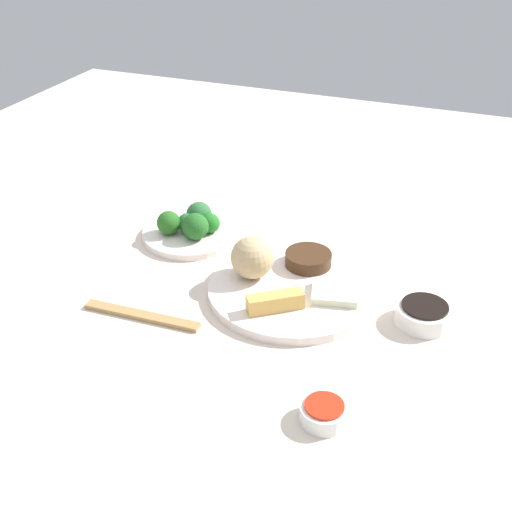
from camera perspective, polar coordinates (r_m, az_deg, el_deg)
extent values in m
cube|color=beige|center=(1.15, 1.87, -3.73)|extent=(2.20, 2.20, 0.02)
cylinder|color=white|center=(1.15, 3.13, -2.90)|extent=(0.29, 0.29, 0.02)
sphere|color=tan|center=(1.15, -0.32, -0.13)|extent=(0.08, 0.08, 0.08)
cube|color=gold|center=(1.08, 1.67, -3.97)|extent=(0.09, 0.08, 0.03)
cube|color=beige|center=(1.12, 6.77, -3.15)|extent=(0.09, 0.08, 0.01)
cylinder|color=#3F2614|center=(1.20, 4.51, -0.25)|extent=(0.08, 0.08, 0.02)
cylinder|color=white|center=(1.32, -5.62, 1.92)|extent=(0.19, 0.19, 0.01)
sphere|color=#25611E|center=(1.30, -7.50, 2.84)|extent=(0.05, 0.05, 0.05)
sphere|color=#286233|center=(1.32, -4.91, 3.56)|extent=(0.05, 0.05, 0.05)
sphere|color=#215D21|center=(1.28, -5.23, 2.54)|extent=(0.05, 0.05, 0.05)
sphere|color=#24632A|center=(1.31, -5.94, 2.85)|extent=(0.04, 0.04, 0.04)
sphere|color=#206F21|center=(1.30, -3.95, 2.84)|extent=(0.04, 0.04, 0.04)
cylinder|color=white|center=(1.11, 14.21, -4.92)|extent=(0.09, 0.09, 0.03)
cylinder|color=black|center=(1.10, 14.33, -4.19)|extent=(0.08, 0.08, 0.00)
cylinder|color=white|center=(0.91, 5.85, -13.32)|extent=(0.07, 0.07, 0.02)
cylinder|color=red|center=(0.90, 5.90, -12.67)|extent=(0.05, 0.05, 0.00)
cube|color=#A37E4A|center=(1.11, -9.79, -5.07)|extent=(0.20, 0.03, 0.01)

